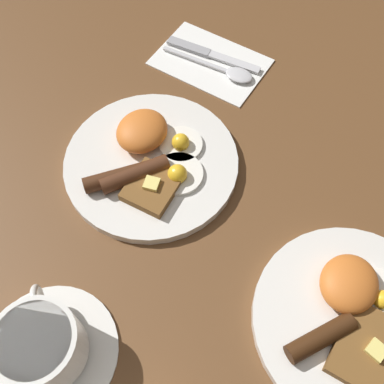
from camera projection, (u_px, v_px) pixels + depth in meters
ground_plane at (152, 166)px, 0.66m from camera, size 3.00×3.00×0.00m
breakfast_plate_near at (150, 160)px, 0.65m from camera, size 0.25×0.25×0.05m
breakfast_plate_far at (355, 319)px, 0.54m from camera, size 0.25×0.25×0.05m
teacup_near at (43, 346)px, 0.50m from camera, size 0.16×0.16×0.07m
napkin at (210, 62)px, 0.77m from camera, size 0.13×0.18×0.01m
knife at (208, 53)px, 0.77m from camera, size 0.03×0.18×0.01m
spoon at (229, 72)px, 0.75m from camera, size 0.04×0.17×0.01m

